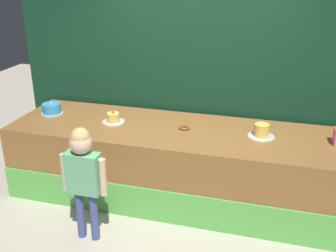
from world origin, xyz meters
TOP-DOWN VIEW (x-y plane):
  - ground_plane at (0.00, 0.00)m, footprint 12.00×12.00m
  - stage_platform at (0.00, 0.56)m, footprint 4.02×1.15m
  - curtain_backdrop at (0.00, 1.23)m, footprint 4.65×0.08m
  - child_figure at (-0.74, -0.46)m, footprint 0.47×0.21m
  - donut at (0.00, 0.60)m, footprint 0.13×0.13m
  - cake_left at (-1.71, 0.63)m, footprint 0.27×0.27m
  - cake_center at (-0.85, 0.56)m, footprint 0.27×0.27m
  - cake_right at (0.85, 0.60)m, footprint 0.29×0.29m

SIDE VIEW (x-z plane):
  - ground_plane at x=0.00m, z-range 0.00..0.00m
  - stage_platform at x=0.00m, z-range 0.00..0.86m
  - child_figure at x=-0.74m, z-range 0.18..1.39m
  - donut at x=0.00m, z-range 0.87..0.90m
  - cake_center at x=-0.85m, z-range 0.84..0.99m
  - cake_left at x=-1.71m, z-range 0.85..1.01m
  - cake_right at x=0.85m, z-range 0.86..1.00m
  - curtain_backdrop at x=0.00m, z-range 0.00..2.79m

